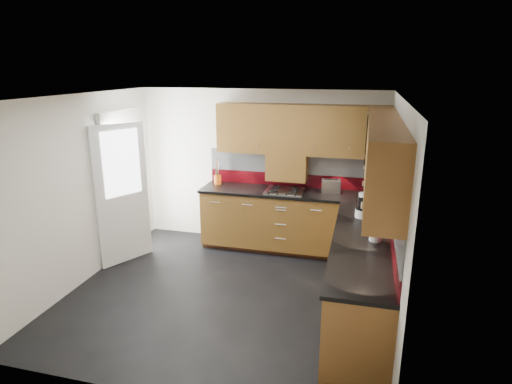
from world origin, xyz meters
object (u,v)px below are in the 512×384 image
(toaster, at_px, (331,186))
(utensil_pot, at_px, (218,178))
(gas_hob, at_px, (285,190))
(food_processor, at_px, (363,206))

(toaster, bearing_deg, utensil_pot, 179.22)
(gas_hob, xyz_separation_m, food_processor, (1.13, -0.87, 0.13))
(gas_hob, bearing_deg, food_processor, -37.54)
(utensil_pot, bearing_deg, gas_hob, -7.83)
(gas_hob, relative_size, food_processor, 1.82)
(gas_hob, relative_size, toaster, 1.93)
(utensil_pot, xyz_separation_m, toaster, (1.76, -0.02, 0.00))
(toaster, bearing_deg, food_processor, -64.72)
(toaster, distance_m, food_processor, 1.11)
(toaster, height_order, food_processor, food_processor)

